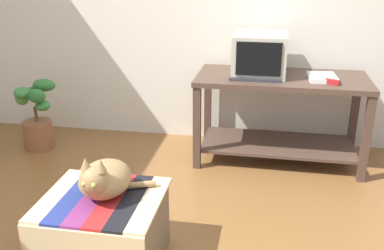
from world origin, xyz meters
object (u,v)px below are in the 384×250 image
tv_monitor (260,54)px  keyboard (255,78)px  potted_plant (37,118)px  desk (280,104)px  book (322,78)px  cat (104,179)px  ottoman_with_blanket (104,230)px  stapler (332,82)px

tv_monitor → keyboard: bearing=-96.1°
keyboard → potted_plant: bearing=179.2°
desk → book: bearing=-9.1°
cat → ottoman_with_blanket: bearing=-112.9°
ottoman_with_blanket → keyboard: bearing=62.5°
cat → potted_plant: size_ratio=0.63×
tv_monitor → potted_plant: (-1.94, -0.19, -0.60)m
tv_monitor → cat: tv_monitor is taller
tv_monitor → stapler: 0.63m
book → potted_plant: size_ratio=0.43×
book → cat: size_ratio=0.67×
ottoman_with_blanket → book: bearing=50.3°
tv_monitor → cat: (-0.76, -1.61, -0.38)m
book → ottoman_with_blanket: (-1.27, -1.53, -0.54)m
ottoman_with_blanket → potted_plant: potted_plant is taller
keyboard → potted_plant: 1.97m
keyboard → cat: (-0.73, -1.41, -0.23)m
keyboard → ottoman_with_blanket: (-0.75, -1.43, -0.54)m
keyboard → cat: keyboard is taller
book → stapler: size_ratio=2.44×
desk → keyboard: 0.36m
cat → potted_plant: bearing=133.3°
keyboard → desk: bearing=34.1°
book → potted_plant: bearing=177.9°
desk → cat: (-0.95, -1.56, 0.02)m
tv_monitor → keyboard: tv_monitor is taller
book → cat: book is taller
potted_plant → book: bearing=1.9°
keyboard → cat: 1.61m
desk → keyboard: (-0.21, -0.15, 0.24)m
keyboard → book: size_ratio=1.49×
desk → ottoman_with_blanket: bearing=-120.8°
tv_monitor → keyboard: size_ratio=1.26×
ottoman_with_blanket → potted_plant: size_ratio=1.02×
keyboard → book: 0.53m
desk → keyboard: size_ratio=3.46×
desk → potted_plant: size_ratio=2.19×
desk → cat: bearing=-120.8°
tv_monitor → potted_plant: tv_monitor is taller
desk → stapler: 0.48m
cat → potted_plant: cat is taller
book → desk: bearing=166.4°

